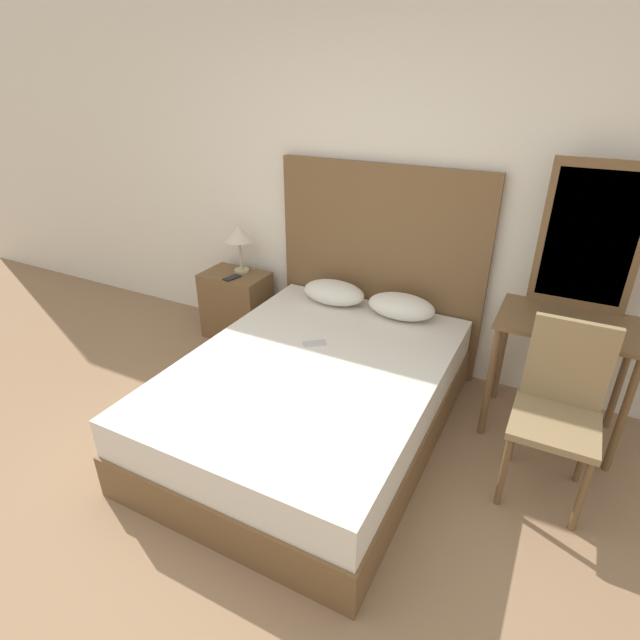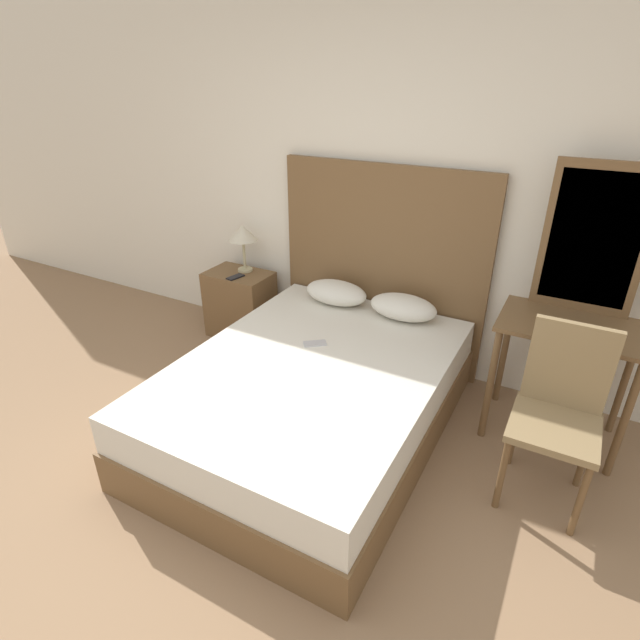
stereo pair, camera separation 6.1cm
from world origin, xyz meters
TOP-DOWN VIEW (x-y plane):
  - ground_plane at (0.00, 0.00)m, footprint 16.00×16.00m
  - wall_back at (0.00, 2.38)m, footprint 10.00×0.06m
  - bed at (0.09, 1.24)m, footprint 1.53×2.10m
  - headboard at (0.09, 2.31)m, footprint 1.61×0.05m
  - pillow_left at (-0.18, 2.09)m, footprint 0.49×0.29m
  - pillow_right at (0.36, 2.09)m, footprint 0.49×0.29m
  - phone_on_bed at (-0.01, 1.45)m, footprint 0.16×0.15m
  - nightstand at (-1.11, 2.08)m, footprint 0.55×0.36m
  - table_lamp at (-1.09, 2.16)m, footprint 0.24×0.24m
  - phone_on_nightstand at (-1.07, 1.99)m, footprint 0.10×0.16m
  - vanity_desk at (1.45, 1.94)m, footprint 0.81×0.53m
  - vanity_mirror at (1.45, 2.18)m, footprint 0.56×0.03m
  - chair at (1.47, 1.43)m, footprint 0.43×0.44m

SIDE VIEW (x-z plane):
  - ground_plane at x=0.00m, z-range 0.00..0.00m
  - bed at x=0.09m, z-range 0.00..0.51m
  - nightstand at x=-1.11m, z-range 0.00..0.58m
  - phone_on_bed at x=-0.01m, z-range 0.51..0.52m
  - chair at x=1.47m, z-range 0.07..1.06m
  - phone_on_nightstand at x=-1.07m, z-range 0.58..0.59m
  - pillow_left at x=-0.18m, z-range 0.51..0.69m
  - pillow_right at x=0.36m, z-range 0.51..0.69m
  - vanity_desk at x=1.45m, z-range 0.24..1.04m
  - headboard at x=0.09m, z-range 0.00..1.54m
  - table_lamp at x=-1.09m, z-range 0.70..1.10m
  - vanity_mirror at x=1.45m, z-range 0.80..1.69m
  - wall_back at x=0.00m, z-range 0.00..2.70m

